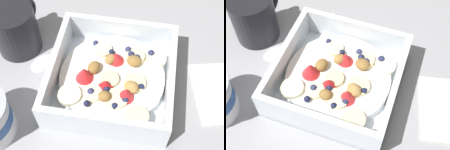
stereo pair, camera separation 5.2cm
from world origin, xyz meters
The scene contains 4 objects.
ground_plane centered at (0.00, 0.00, 0.00)m, with size 2.40×2.40×0.00m, color #9E9EA3.
fruit_bowl centered at (0.01, 0.01, 0.02)m, with size 0.20×0.20×0.06m.
spoon centered at (0.13, -0.04, 0.00)m, with size 0.10×0.16×0.01m.
coffee_mug centered at (0.20, -0.05, 0.05)m, with size 0.08×0.11×0.09m.
Camera 1 is at (-0.03, 0.29, 0.46)m, focal length 50.83 mm.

